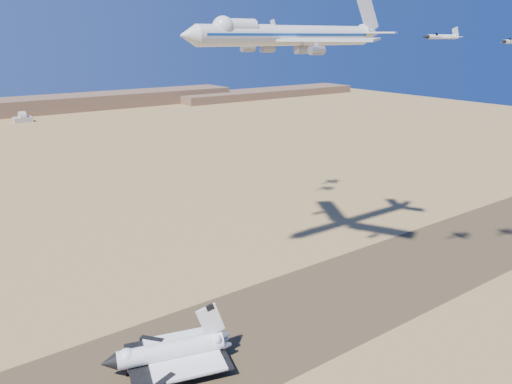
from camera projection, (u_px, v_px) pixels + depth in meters
ground at (227, 342)px, 152.70m from camera, size 1200.00×1200.00×0.00m
runway at (227, 342)px, 152.69m from camera, size 600.00×50.00×0.06m
ridgeline at (35, 108)px, 595.23m from camera, size 960.00×90.00×18.00m
shuttle at (170, 352)px, 139.92m from camera, size 36.46×28.47×17.82m
carrier_747 at (283, 35)px, 171.68m from camera, size 86.67×67.32×21.63m
crew_a at (212, 373)px, 137.59m from camera, size 0.41×0.59×1.58m
crew_b at (213, 363)px, 141.40m from camera, size 0.60×0.97×1.92m
crew_c at (200, 367)px, 139.74m from camera, size 1.11×1.07×1.74m
chase_jet_a at (442, 37)px, 153.26m from camera, size 14.67×8.25×3.68m
chase_jet_d at (263, 26)px, 221.55m from camera, size 14.51×8.02×3.62m
chase_jet_e at (276, 35)px, 239.42m from camera, size 15.95×8.56×3.97m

